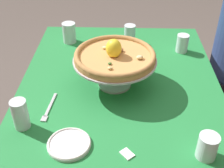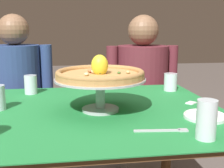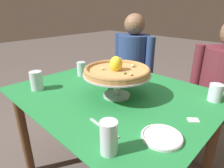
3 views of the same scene
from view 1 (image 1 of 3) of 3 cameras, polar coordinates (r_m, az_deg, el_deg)
dining_table at (r=1.56m, az=1.41°, el=-2.05°), size 1.18×0.97×0.72m
pizza_stand at (r=1.40m, az=0.48°, el=3.48°), size 0.39×0.39×0.14m
pizza at (r=1.37m, az=0.48°, el=5.44°), size 0.37×0.37×0.10m
water_glass_side_left at (r=1.82m, az=3.33°, el=9.33°), size 0.07×0.07×0.11m
water_glass_back_left at (r=1.76m, az=13.14°, el=7.38°), size 0.07×0.07×0.10m
water_glass_back_right at (r=1.15m, az=17.55°, el=-11.46°), size 0.07×0.07×0.10m
water_glass_front_right at (r=1.25m, az=-17.04°, el=-5.73°), size 0.06×0.06×0.13m
water_glass_front_left at (r=1.83m, az=-8.16°, el=9.38°), size 0.08×0.08×0.12m
side_plate at (r=1.17m, az=-8.23°, el=-11.16°), size 0.17×0.17×0.02m
dinner_fork at (r=1.34m, az=-11.95°, el=-4.58°), size 0.19×0.04×0.01m
sugar_packet at (r=1.13m, az=2.80°, el=-13.10°), size 0.06×0.06×0.00m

